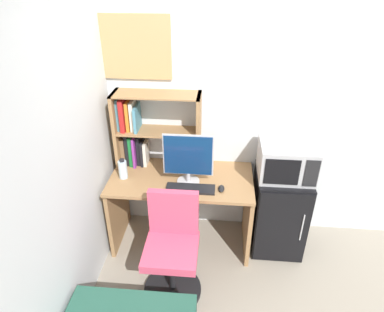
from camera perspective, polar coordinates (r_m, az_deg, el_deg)
wall_back at (r=3.26m, az=22.37°, el=6.85°), size 6.40×0.04×2.60m
wall_left at (r=2.01m, az=-27.75°, el=-9.32°), size 0.04×4.40×2.60m
desk at (r=3.21m, az=-1.74°, el=-7.04°), size 1.29×0.65×0.76m
hutch_bookshelf at (r=3.14m, az=-8.03°, el=4.33°), size 0.78×0.26×0.72m
monitor at (r=2.89m, az=-0.65°, el=-0.35°), size 0.43×0.20×0.47m
keyboard at (r=2.92m, az=-0.25°, el=-5.50°), size 0.42×0.14×0.02m
computer_mouse at (r=2.92m, az=4.96°, el=-5.46°), size 0.05×0.10×0.03m
water_bottle at (r=3.09m, az=-11.54°, el=-2.17°), size 0.08×0.08×0.19m
mini_fridge at (r=3.36m, az=14.31°, el=-8.89°), size 0.47×0.54×0.80m
microwave at (r=3.06m, az=15.59°, el=-0.67°), size 0.47×0.41×0.31m
desk_chair at (r=2.87m, az=-3.32°, el=-15.75°), size 0.49×0.49×0.91m
wall_corkboard at (r=3.03m, az=-10.13°, el=17.53°), size 0.67×0.02×0.53m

